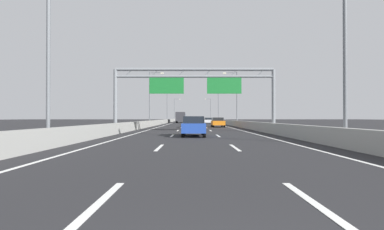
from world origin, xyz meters
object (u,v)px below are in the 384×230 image
at_px(sign_gantry, 194,83).
at_px(streetlamp_left_mid, 151,95).
at_px(streetlamp_right_far, 217,104).
at_px(white_car, 208,121).
at_px(streetlamp_left_near, 53,41).
at_px(streetlamp_right_distant, 210,108).
at_px(box_truck, 180,117).
at_px(orange_car, 218,122).
at_px(red_car, 195,122).
at_px(streetlamp_left_far, 168,104).
at_px(black_car, 192,121).
at_px(yellow_car, 194,122).
at_px(blue_car, 193,126).
at_px(streetlamp_left_distant, 175,108).
at_px(streetlamp_right_mid, 235,95).
at_px(streetlamp_right_near, 340,41).

distance_m(sign_gantry, streetlamp_left_mid, 23.64).
xyz_separation_m(streetlamp_right_far, white_car, (-4.05, -21.77, -4.66)).
height_order(streetlamp_left_near, white_car, streetlamp_left_near).
relative_size(streetlamp_right_distant, box_truck, 1.17).
distance_m(orange_car, red_car, 5.41).
bearing_deg(streetlamp_left_mid, sign_gantry, -71.53).
height_order(streetlamp_left_far, black_car, streetlamp_left_far).
bearing_deg(black_car, yellow_car, -89.12).
bearing_deg(black_car, streetlamp_right_distant, 82.87).
relative_size(sign_gantry, orange_car, 3.73).
bearing_deg(streetlamp_left_far, streetlamp_right_distant, 67.52).
distance_m(blue_car, box_truck, 57.40).
height_order(sign_gantry, yellow_car, sign_gantry).
bearing_deg(streetlamp_right_far, streetlamp_left_near, -101.69).
relative_size(streetlamp_left_far, streetlamp_left_distant, 1.00).
xyz_separation_m(streetlamp_left_near, box_truck, (4.10, 64.55, -3.80)).
xyz_separation_m(streetlamp_left_mid, box_truck, (4.10, 28.47, -3.80)).
bearing_deg(blue_car, streetlamp_right_distant, 85.70).
bearing_deg(orange_car, streetlamp_right_distant, 87.25).
relative_size(streetlamp_left_mid, streetlamp_right_mid, 1.00).
relative_size(streetlamp_right_distant, orange_car, 2.21).
distance_m(sign_gantry, streetlamp_right_near, 15.57).
xyz_separation_m(blue_car, box_truck, (-3.24, 57.30, 0.81)).
xyz_separation_m(blue_car, red_car, (0.35, 17.17, -0.03)).
xyz_separation_m(streetlamp_left_near, streetlamp_left_far, (0.00, 72.17, 0.00)).
bearing_deg(yellow_car, box_truck, 96.10).
distance_m(streetlamp_left_distant, black_car, 60.98).
bearing_deg(orange_car, streetlamp_right_near, -82.38).
relative_size(streetlamp_right_near, box_truck, 1.17).
bearing_deg(streetlamp_right_distant, streetlamp_left_mid, -101.69).
bearing_deg(streetlamp_left_near, red_car, 72.53).
distance_m(streetlamp_right_near, streetlamp_left_distant, 109.28).
distance_m(streetlamp_right_near, orange_car, 29.25).
bearing_deg(streetlamp_right_far, streetlamp_right_distant, 90.00).
bearing_deg(white_car, blue_car, -94.70).
distance_m(sign_gantry, orange_car, 15.91).
xyz_separation_m(streetlamp_right_distant, box_truck, (-10.83, -43.70, -3.80)).
height_order(streetlamp_left_near, red_car, streetlamp_left_near).
bearing_deg(sign_gantry, yellow_car, 89.54).
relative_size(sign_gantry, streetlamp_right_far, 1.69).
distance_m(blue_car, white_car, 43.29).
xyz_separation_m(streetlamp_left_mid, streetlamp_right_far, (14.93, 36.09, 0.00)).
height_order(orange_car, black_car, black_car).
relative_size(streetlamp_right_far, black_car, 2.13).
height_order(streetlamp_left_mid, red_car, streetlamp_left_mid).
xyz_separation_m(streetlamp_right_near, orange_car, (-3.83, 28.62, -4.65)).
relative_size(streetlamp_right_far, box_truck, 1.17).
height_order(streetlamp_right_far, orange_car, streetlamp_right_far).
relative_size(streetlamp_right_near, orange_car, 2.21).
bearing_deg(streetlamp_right_far, streetlamp_left_far, 180.00).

